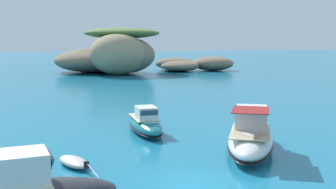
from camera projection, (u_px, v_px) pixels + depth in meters
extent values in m
plane|color=#197093|center=(196.00, 184.00, 19.31)|extent=(400.00, 400.00, 0.00)
ellipsoid|color=#756651|center=(93.00, 60.00, 83.39)|extent=(18.53, 19.59, 4.53)
ellipsoid|color=#756651|center=(99.00, 60.00, 86.17)|extent=(16.72, 19.25, 4.34)
ellipsoid|color=#84755B|center=(123.00, 55.00, 79.57)|extent=(16.38, 16.81, 6.85)
ellipsoid|color=#9E8966|center=(121.00, 60.00, 79.59)|extent=(14.03, 15.07, 4.96)
ellipsoid|color=#9E8966|center=(118.00, 54.00, 76.54)|extent=(14.18, 14.22, 7.44)
ellipsoid|color=#517538|center=(122.00, 33.00, 81.36)|extent=(14.35, 13.04, 2.09)
ellipsoid|color=#756651|center=(213.00, 63.00, 86.86)|extent=(11.02, 10.60, 2.88)
ellipsoid|color=#756651|center=(181.00, 66.00, 85.20)|extent=(11.46, 11.69, 2.10)
ellipsoid|color=#756651|center=(175.00, 64.00, 88.42)|extent=(10.62, 10.05, 2.58)
ellipsoid|color=#19727A|center=(145.00, 125.00, 29.94)|extent=(2.42, 6.33, 1.05)
ellipsoid|color=black|center=(145.00, 128.00, 29.97)|extent=(2.47, 6.46, 0.13)
cube|color=#C6B793|center=(144.00, 117.00, 30.32)|extent=(1.89, 3.53, 0.06)
cube|color=silver|center=(146.00, 113.00, 29.52)|extent=(1.45, 1.85, 0.87)
cube|color=#2D4756|center=(149.00, 114.00, 28.66)|extent=(1.22, 0.32, 0.46)
cylinder|color=silver|center=(154.00, 123.00, 27.55)|extent=(1.30, 0.16, 0.04)
cube|color=silver|center=(14.00, 169.00, 15.26)|extent=(2.68, 2.23, 1.17)
cube|color=#2D4756|center=(48.00, 162.00, 15.71)|extent=(0.62, 1.65, 0.62)
cylinder|color=silver|center=(93.00, 171.00, 16.43)|extent=(0.42, 1.73, 0.04)
ellipsoid|color=white|center=(250.00, 139.00, 24.92)|extent=(5.63, 8.76, 1.44)
ellipsoid|color=black|center=(250.00, 144.00, 24.96)|extent=(5.74, 8.94, 0.17)
cube|color=#C6B793|center=(250.00, 131.00, 24.22)|extent=(3.80, 5.12, 0.06)
cube|color=silver|center=(251.00, 117.00, 25.16)|extent=(2.56, 2.87, 1.18)
cube|color=#2D4756|center=(252.00, 112.00, 26.31)|extent=(1.62, 0.89, 0.63)
cylinder|color=silver|center=(252.00, 116.00, 28.00)|extent=(1.65, 0.73, 0.04)
cube|color=maroon|center=(251.00, 110.00, 23.23)|extent=(2.81, 3.10, 0.04)
cylinder|color=silver|center=(234.00, 121.00, 23.51)|extent=(0.03, 0.03, 1.35)
cylinder|color=silver|center=(267.00, 123.00, 23.13)|extent=(0.03, 0.03, 1.35)
ellipsoid|color=#B2B2B2|center=(74.00, 162.00, 22.03)|extent=(2.17, 2.82, 0.44)
cube|color=#9E998E|center=(74.00, 161.00, 22.02)|extent=(1.37, 1.90, 0.06)
cube|color=black|center=(86.00, 165.00, 20.91)|extent=(0.27, 0.27, 0.36)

